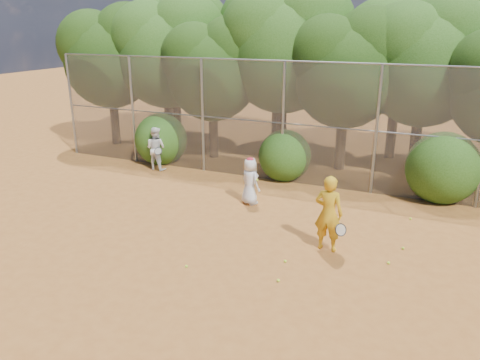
% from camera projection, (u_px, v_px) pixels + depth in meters
% --- Properties ---
extents(ground, '(80.00, 80.00, 0.00)m').
position_uv_depth(ground, '(236.00, 265.00, 10.45)').
color(ground, '#945521').
rests_on(ground, ground).
extents(fence_back, '(20.05, 0.09, 4.03)m').
position_uv_depth(fence_back, '(309.00, 124.00, 15.05)').
color(fence_back, gray).
rests_on(fence_back, ground).
extents(tree_0, '(4.38, 3.81, 6.00)m').
position_uv_depth(tree_0, '(111.00, 53.00, 19.79)').
color(tree_0, black).
rests_on(tree_0, ground).
extents(tree_1, '(4.64, 4.03, 6.35)m').
position_uv_depth(tree_1, '(167.00, 48.00, 19.19)').
color(tree_1, black).
rests_on(tree_1, ground).
extents(tree_2, '(3.99, 3.47, 5.47)m').
position_uv_depth(tree_2, '(214.00, 66.00, 17.81)').
color(tree_2, black).
rests_on(tree_2, ground).
extents(tree_3, '(4.89, 4.26, 6.70)m').
position_uv_depth(tree_3, '(286.00, 44.00, 17.46)').
color(tree_3, black).
rests_on(tree_3, ground).
extents(tree_4, '(4.19, 3.64, 5.73)m').
position_uv_depth(tree_4, '(348.00, 65.00, 16.18)').
color(tree_4, black).
rests_on(tree_4, ground).
extents(tree_5, '(4.51, 3.92, 6.17)m').
position_uv_depth(tree_5, '(427.00, 57.00, 15.83)').
color(tree_5, black).
rests_on(tree_5, ground).
extents(tree_9, '(4.83, 4.20, 6.62)m').
position_uv_depth(tree_9, '(176.00, 41.00, 21.52)').
color(tree_9, black).
rests_on(tree_9, ground).
extents(tree_10, '(5.15, 4.48, 7.06)m').
position_uv_depth(tree_10, '(280.00, 36.00, 19.68)').
color(tree_10, black).
rests_on(tree_10, ground).
extents(tree_11, '(4.64, 4.03, 6.35)m').
position_uv_depth(tree_11, '(402.00, 50.00, 17.56)').
color(tree_11, black).
rests_on(tree_11, ground).
extents(bush_0, '(2.00, 2.00, 2.00)m').
position_uv_depth(bush_0, '(161.00, 137.00, 17.90)').
color(bush_0, '#234912').
rests_on(bush_0, ground).
extents(bush_1, '(1.80, 1.80, 1.80)m').
position_uv_depth(bush_1, '(285.00, 153.00, 16.01)').
color(bush_1, '#234912').
rests_on(bush_1, ground).
extents(bush_2, '(2.20, 2.20, 2.20)m').
position_uv_depth(bush_2, '(443.00, 165.00, 14.03)').
color(bush_2, '#234912').
rests_on(bush_2, ground).
extents(player_yellow, '(0.85, 0.60, 1.84)m').
position_uv_depth(player_yellow, '(329.00, 213.00, 10.89)').
color(player_yellow, gold).
rests_on(player_yellow, ground).
extents(player_teen, '(0.82, 0.72, 1.43)m').
position_uv_depth(player_teen, '(250.00, 181.00, 13.79)').
color(player_teen, silver).
rests_on(player_teen, ground).
extents(player_white, '(0.86, 0.72, 1.59)m').
position_uv_depth(player_white, '(156.00, 148.00, 17.05)').
color(player_white, white).
rests_on(player_white, ground).
extents(ball_0, '(0.07, 0.07, 0.07)m').
position_uv_depth(ball_0, '(285.00, 261.00, 10.54)').
color(ball_0, '#BAE529').
rests_on(ball_0, ground).
extents(ball_1, '(0.07, 0.07, 0.07)m').
position_uv_depth(ball_1, '(403.00, 248.00, 11.15)').
color(ball_1, '#BAE529').
rests_on(ball_1, ground).
extents(ball_2, '(0.07, 0.07, 0.07)m').
position_uv_depth(ball_2, '(278.00, 280.00, 9.75)').
color(ball_2, '#BAE529').
rests_on(ball_2, ground).
extents(ball_3, '(0.07, 0.07, 0.07)m').
position_uv_depth(ball_3, '(389.00, 263.00, 10.47)').
color(ball_3, '#BAE529').
rests_on(ball_3, ground).
extents(ball_4, '(0.07, 0.07, 0.07)m').
position_uv_depth(ball_4, '(186.00, 266.00, 10.32)').
color(ball_4, '#BAE529').
rests_on(ball_4, ground).
extents(ball_5, '(0.07, 0.07, 0.07)m').
position_uv_depth(ball_5, '(410.00, 219.00, 12.83)').
color(ball_5, '#BAE529').
rests_on(ball_5, ground).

